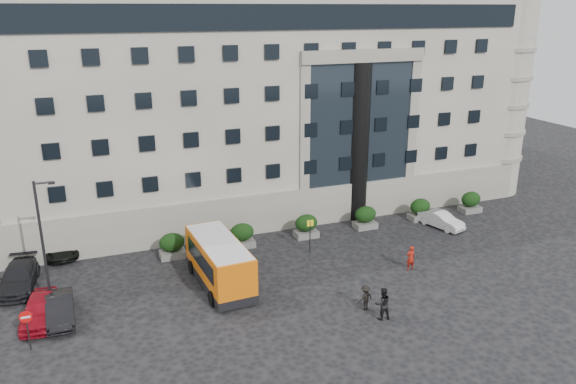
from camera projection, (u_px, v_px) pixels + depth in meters
name	position (u px, v px, depth m)	size (l,w,h in m)	color
ground	(260.00, 297.00, 34.74)	(120.00, 120.00, 0.00)	black
civic_building	(245.00, 96.00, 53.45)	(44.00, 24.00, 18.00)	gray
entrance_column	(358.00, 143.00, 45.95)	(1.80, 1.80, 13.00)	black
hedge_a	(172.00, 245.00, 39.97)	(1.80, 1.26, 1.84)	#5B5C59
hedge_b	(242.00, 235.00, 41.76)	(1.80, 1.26, 1.84)	#5B5C59
hedge_c	(306.00, 226.00, 43.55)	(1.80, 1.26, 1.84)	#5B5C59
hedge_d	(365.00, 217.00, 45.34)	(1.80, 1.26, 1.84)	#5B5C59
hedge_e	(420.00, 209.00, 47.14)	(1.80, 1.26, 1.84)	#5B5C59
hedge_f	(471.00, 202.00, 48.93)	(1.80, 1.26, 1.84)	#5B5C59
street_lamp	(44.00, 242.00, 31.91)	(1.16, 0.18, 8.00)	#262628
bus_stop_sign	(310.00, 231.00, 40.51)	(0.50, 0.08, 2.52)	#262628
no_entry_sign	(27.00, 323.00, 28.82)	(0.64, 0.16, 2.32)	#262628
minibus	(219.00, 261.00, 35.79)	(3.06, 7.40, 3.04)	#DC610A
parked_car_a	(40.00, 310.00, 31.82)	(1.79, 4.44, 1.51)	maroon
parked_car_b	(60.00, 309.00, 32.01)	(1.47, 4.23, 1.39)	black
parked_car_c	(18.00, 277.00, 35.65)	(2.06, 5.07, 1.47)	black
parked_car_d	(60.00, 246.00, 40.59)	(2.21, 4.79, 1.33)	black
white_taxi	(441.00, 220.00, 45.55)	(1.36, 3.91, 1.29)	silver
pedestrian_a	(411.00, 258.00, 38.15)	(0.63, 0.41, 1.73)	maroon
pedestrian_b	(383.00, 304.00, 32.03)	(0.95, 0.74, 1.95)	black
pedestrian_c	(365.00, 298.00, 33.08)	(1.01, 0.58, 1.57)	black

